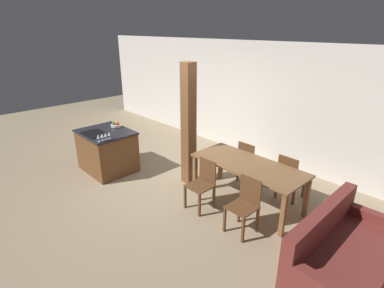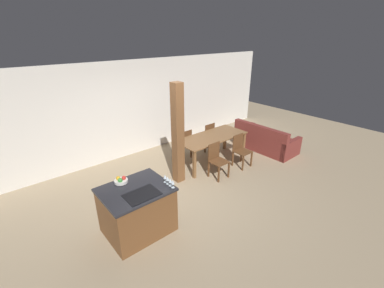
{
  "view_description": "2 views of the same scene",
  "coord_description": "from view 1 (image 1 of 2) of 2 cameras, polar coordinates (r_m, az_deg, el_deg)",
  "views": [
    {
      "loc": [
        4.35,
        -3.36,
        2.98
      ],
      "look_at": [
        0.6,
        0.2,
        0.95
      ],
      "focal_mm": 28.0,
      "sensor_mm": 36.0,
      "label": 1
    },
    {
      "loc": [
        -2.97,
        -4.03,
        3.36
      ],
      "look_at": [
        0.6,
        0.2,
        0.95
      ],
      "focal_mm": 24.0,
      "sensor_mm": 36.0,
      "label": 2
    }
  ],
  "objects": [
    {
      "name": "wine_glass_middle",
      "position": [
        6.05,
        -16.79,
        1.53
      ],
      "size": [
        0.06,
        0.06,
        0.15
      ],
      "color": "silver",
      "rests_on": "kitchen_island"
    },
    {
      "name": "dining_chair_near_left",
      "position": [
        5.21,
        2.02,
        -7.47
      ],
      "size": [
        0.4,
        0.4,
        0.87
      ],
      "color": "brown",
      "rests_on": "ground_plane"
    },
    {
      "name": "fruit_bowl",
      "position": [
        6.87,
        -14.24,
        3.56
      ],
      "size": [
        0.24,
        0.24,
        0.12
      ],
      "color": "silver",
      "rests_on": "kitchen_island"
    },
    {
      "name": "wine_glass_far",
      "position": [
        6.08,
        -16.14,
        1.71
      ],
      "size": [
        0.06,
        0.06,
        0.15
      ],
      "color": "silver",
      "rests_on": "kitchen_island"
    },
    {
      "name": "dining_table",
      "position": [
        5.31,
        10.59,
        -4.71
      ],
      "size": [
        2.01,
        0.87,
        0.77
      ],
      "color": "brown",
      "rests_on": "ground_plane"
    },
    {
      "name": "kitchen_island",
      "position": [
        6.81,
        -15.84,
        -1.22
      ],
      "size": [
        1.16,
        0.96,
        0.91
      ],
      "color": "brown",
      "rests_on": "ground_plane"
    },
    {
      "name": "timber_post",
      "position": [
        5.77,
        -0.67,
        3.49
      ],
      "size": [
        0.22,
        0.22,
        2.4
      ],
      "color": "brown",
      "rests_on": "ground_plane"
    },
    {
      "name": "wine_glass_near",
      "position": [
        6.02,
        -17.43,
        1.35
      ],
      "size": [
        0.06,
        0.06,
        0.15
      ],
      "color": "silver",
      "rests_on": "kitchen_island"
    },
    {
      "name": "ground_plane",
      "position": [
        6.25,
        -5.16,
        -7.13
      ],
      "size": [
        16.0,
        16.0,
        0.0
      ],
      "primitive_type": "plane",
      "color": "#9E896B"
    },
    {
      "name": "dining_chair_far_right",
      "position": [
        5.71,
        18.1,
        -5.88
      ],
      "size": [
        0.4,
        0.4,
        0.87
      ],
      "rotation": [
        0.0,
        0.0,
        3.14
      ],
      "color": "brown",
      "rests_on": "ground_plane"
    },
    {
      "name": "wall_back",
      "position": [
        7.48,
        9.81,
        8.54
      ],
      "size": [
        11.2,
        0.08,
        2.7
      ],
      "color": "silver",
      "rests_on": "ground_plane"
    },
    {
      "name": "dining_chair_far_left",
      "position": [
        6.13,
        10.76,
        -3.23
      ],
      "size": [
        0.4,
        0.4,
        0.87
      ],
      "rotation": [
        0.0,
        0.0,
        3.14
      ],
      "color": "brown",
      "rests_on": "ground_plane"
    },
    {
      "name": "dining_chair_near_right",
      "position": [
        4.71,
        10.02,
        -11.22
      ],
      "size": [
        0.4,
        0.4,
        0.87
      ],
      "color": "brown",
      "rests_on": "ground_plane"
    },
    {
      "name": "wine_glass_end",
      "position": [
        6.11,
        -15.51,
        1.88
      ],
      "size": [
        0.06,
        0.06,
        0.15
      ],
      "color": "silver",
      "rests_on": "kitchen_island"
    },
    {
      "name": "couch",
      "position": [
        4.48,
        26.84,
        -18.53
      ],
      "size": [
        0.93,
        1.85,
        0.84
      ],
      "rotation": [
        0.0,
        0.0,
        1.58
      ],
      "color": "maroon",
      "rests_on": "ground_plane"
    }
  ]
}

